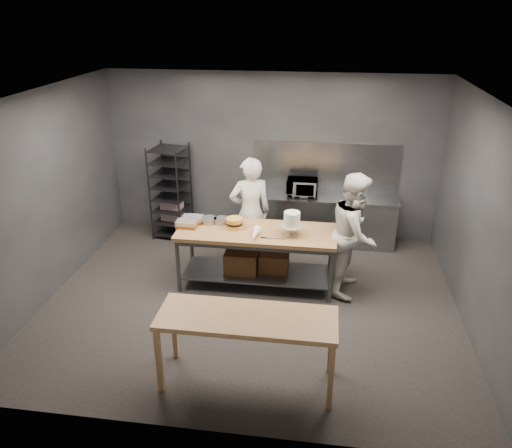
{
  "coord_description": "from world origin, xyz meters",
  "views": [
    {
      "loc": [
        0.97,
        -6.25,
        4.07
      ],
      "look_at": [
        0.01,
        0.47,
        1.05
      ],
      "focal_mm": 35.0,
      "sensor_mm": 36.0,
      "label": 1
    }
  ],
  "objects": [
    {
      "name": "near_counter",
      "position": [
        0.22,
        -1.69,
        0.81
      ],
      "size": [
        2.0,
        0.7,
        0.9
      ],
      "color": "#9B6C40",
      "rests_on": "ground"
    },
    {
      "name": "ground",
      "position": [
        0.0,
        0.0,
        0.0
      ],
      "size": [
        6.0,
        6.0,
        0.0
      ],
      "primitive_type": "plane",
      "color": "black",
      "rests_on": "ground"
    },
    {
      "name": "back_wall",
      "position": [
        0.0,
        2.5,
        1.5
      ],
      "size": [
        6.0,
        0.04,
        3.0
      ],
      "primitive_type": "cube",
      "color": "#4C4F54",
      "rests_on": "ground"
    },
    {
      "name": "piping_bag",
      "position": [
        0.02,
        0.26,
        0.98
      ],
      "size": [
        0.14,
        0.39,
        0.12
      ],
      "primitive_type": "cone",
      "rotation": [
        1.57,
        0.0,
        -0.05
      ],
      "color": "white",
      "rests_on": "work_table"
    },
    {
      "name": "pastry_clamshells",
      "position": [
        -1.04,
        0.58,
        0.98
      ],
      "size": [
        0.36,
        0.39,
        0.11
      ],
      "color": "#9B531F",
      "rests_on": "work_table"
    },
    {
      "name": "chef_right",
      "position": [
        1.47,
        0.57,
        0.93
      ],
      "size": [
        0.88,
        1.04,
        1.87
      ],
      "primitive_type": "imported",
      "rotation": [
        0.0,
        0.0,
        1.36
      ],
      "color": "silver",
      "rests_on": "ground"
    },
    {
      "name": "speed_rack",
      "position": [
        -1.82,
        2.1,
        0.86
      ],
      "size": [
        0.68,
        0.72,
        1.75
      ],
      "color": "black",
      "rests_on": "ground"
    },
    {
      "name": "cake_pans",
      "position": [
        -0.8,
        0.73,
        0.96
      ],
      "size": [
        0.75,
        0.28,
        0.07
      ],
      "color": "gray",
      "rests_on": "work_table"
    },
    {
      "name": "layer_cake",
      "position": [
        -0.34,
        0.57,
        1.0
      ],
      "size": [
        0.25,
        0.25,
        0.16
      ],
      "color": "gold",
      "rests_on": "work_table"
    },
    {
      "name": "offset_spatula",
      "position": [
        0.24,
        0.27,
        0.93
      ],
      "size": [
        0.36,
        0.02,
        0.02
      ],
      "color": "slate",
      "rests_on": "work_table"
    },
    {
      "name": "microwave",
      "position": [
        0.6,
        2.18,
        1.05
      ],
      "size": [
        0.54,
        0.37,
        0.3
      ],
      "primitive_type": "imported",
      "color": "black",
      "rests_on": "back_counter"
    },
    {
      "name": "work_table",
      "position": [
        0.0,
        0.53,
        0.57
      ],
      "size": [
        2.4,
        0.9,
        0.92
      ],
      "color": "#99653D",
      "rests_on": "ground"
    },
    {
      "name": "splashback_panel",
      "position": [
        1.0,
        2.48,
        1.35
      ],
      "size": [
        2.6,
        0.02,
        0.9
      ],
      "primitive_type": "cube",
      "color": "slate",
      "rests_on": "back_counter"
    },
    {
      "name": "chef_behind",
      "position": [
        -0.19,
        1.17,
        0.93
      ],
      "size": [
        0.79,
        0.66,
        1.87
      ],
      "primitive_type": "imported",
      "rotation": [
        0.0,
        0.0,
        3.5
      ],
      "color": "white",
      "rests_on": "ground"
    },
    {
      "name": "back_counter",
      "position": [
        1.0,
        2.18,
        0.45
      ],
      "size": [
        2.6,
        0.6,
        0.9
      ],
      "color": "slate",
      "rests_on": "ground"
    },
    {
      "name": "frosted_cake_stand",
      "position": [
        0.54,
        0.43,
        1.15
      ],
      "size": [
        0.34,
        0.34,
        0.37
      ],
      "color": "#AEA58B",
      "rests_on": "work_table"
    }
  ]
}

